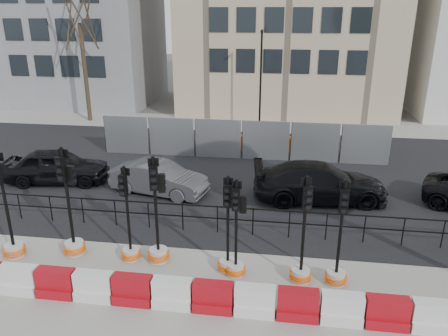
% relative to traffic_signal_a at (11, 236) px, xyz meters
% --- Properties ---
extents(ground, '(120.00, 120.00, 0.00)m').
position_rel_traffic_signal_a_xyz_m(ground, '(5.95, 1.17, -0.71)').
color(ground, '#51514C').
rests_on(ground, ground).
extents(sidewalk_near, '(40.00, 6.00, 0.02)m').
position_rel_traffic_signal_a_xyz_m(sidewalk_near, '(5.95, -1.83, -0.70)').
color(sidewalk_near, gray).
rests_on(sidewalk_near, ground).
extents(road, '(40.00, 14.00, 0.03)m').
position_rel_traffic_signal_a_xyz_m(road, '(5.95, 8.17, -0.70)').
color(road, black).
rests_on(road, ground).
extents(sidewalk_far, '(40.00, 4.00, 0.02)m').
position_rel_traffic_signal_a_xyz_m(sidewalk_far, '(5.95, 17.17, -0.70)').
color(sidewalk_far, gray).
rests_on(sidewalk_far, ground).
extents(building_grey, '(11.00, 9.06, 14.00)m').
position_rel_traffic_signal_a_xyz_m(building_grey, '(-8.05, 23.16, 6.29)').
color(building_grey, gray).
rests_on(building_grey, ground).
extents(kerb_railing, '(18.00, 0.04, 1.00)m').
position_rel_traffic_signal_a_xyz_m(kerb_railing, '(5.95, 2.37, -0.02)').
color(kerb_railing, black).
rests_on(kerb_railing, ground).
extents(heras_fencing, '(14.33, 1.72, 2.00)m').
position_rel_traffic_signal_a_xyz_m(heras_fencing, '(5.94, 10.97, -0.03)').
color(heras_fencing, '#979AA0').
rests_on(heras_fencing, ground).
extents(lamp_post_far, '(0.12, 0.56, 6.00)m').
position_rel_traffic_signal_a_xyz_m(lamp_post_far, '(6.45, 16.15, 2.51)').
color(lamp_post_far, black).
rests_on(lamp_post_far, ground).
extents(tree_bare_far, '(2.00, 2.00, 9.00)m').
position_rel_traffic_signal_a_xyz_m(tree_bare_far, '(-5.05, 16.67, 5.94)').
color(tree_bare_far, '#473828').
rests_on(tree_bare_far, ground).
extents(barrier_row, '(12.55, 0.50, 0.80)m').
position_rel_traffic_signal_a_xyz_m(barrier_row, '(5.95, -1.63, -0.35)').
color(barrier_row, '#B60E1A').
rests_on(barrier_row, ground).
extents(traffic_signal_a, '(0.68, 0.68, 3.44)m').
position_rel_traffic_signal_a_xyz_m(traffic_signal_a, '(0.00, 0.00, 0.00)').
color(traffic_signal_a, silver).
rests_on(traffic_signal_a, ground).
extents(traffic_signal_b, '(0.69, 0.69, 3.49)m').
position_rel_traffic_signal_a_xyz_m(traffic_signal_b, '(1.78, 0.39, 0.12)').
color(traffic_signal_b, silver).
rests_on(traffic_signal_b, ground).
extents(traffic_signal_c, '(0.60, 0.60, 3.03)m').
position_rel_traffic_signal_a_xyz_m(traffic_signal_c, '(3.61, 0.34, -0.09)').
color(traffic_signal_c, silver).
rests_on(traffic_signal_c, ground).
extents(traffic_signal_d, '(0.66, 0.66, 3.35)m').
position_rel_traffic_signal_a_xyz_m(traffic_signal_d, '(4.48, 0.38, 0.09)').
color(traffic_signal_d, silver).
rests_on(traffic_signal_d, ground).
extents(traffic_signal_e, '(0.59, 0.59, 2.98)m').
position_rel_traffic_signal_a_xyz_m(traffic_signal_e, '(6.60, 0.14, -0.10)').
color(traffic_signal_e, silver).
rests_on(traffic_signal_e, ground).
extents(traffic_signal_f, '(0.58, 0.58, 2.96)m').
position_rel_traffic_signal_a_xyz_m(traffic_signal_f, '(6.87, -0.03, -0.01)').
color(traffic_signal_f, silver).
rests_on(traffic_signal_f, ground).
extents(traffic_signal_g, '(0.62, 0.62, 3.17)m').
position_rel_traffic_signal_a_xyz_m(traffic_signal_g, '(8.69, -0.07, -0.06)').
color(traffic_signal_g, silver).
rests_on(traffic_signal_g, ground).
extents(traffic_signal_h, '(0.61, 0.61, 3.11)m').
position_rel_traffic_signal_a_xyz_m(traffic_signal_h, '(9.65, -0.05, -0.07)').
color(traffic_signal_h, silver).
rests_on(traffic_signal_h, ground).
extents(car_a, '(2.96, 4.88, 1.50)m').
position_rel_traffic_signal_a_xyz_m(car_a, '(-1.66, 5.91, 0.04)').
color(car_a, black).
rests_on(car_a, ground).
extents(car_b, '(3.16, 4.64, 1.33)m').
position_rel_traffic_signal_a_xyz_m(car_b, '(3.06, 5.37, -0.05)').
color(car_b, '#48474C').
rests_on(car_b, ground).
extents(car_c, '(3.17, 5.64, 1.51)m').
position_rel_traffic_signal_a_xyz_m(car_c, '(9.53, 5.61, 0.05)').
color(car_c, black).
rests_on(car_c, ground).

